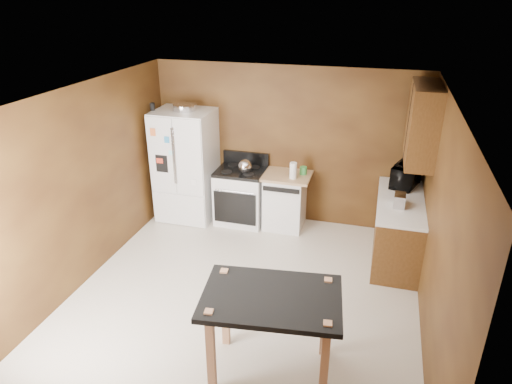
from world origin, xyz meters
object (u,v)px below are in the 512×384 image
at_px(toaster, 400,200).
at_px(gas_range, 241,195).
at_px(kettle, 245,166).
at_px(dishwasher, 285,200).
at_px(island, 271,308).
at_px(roasting_pan, 185,107).
at_px(microwave, 406,176).
at_px(paper_towel, 293,171).
at_px(green_canister, 303,170).
at_px(refrigerator, 186,166).
at_px(pen_cup, 152,107).

height_order(toaster, gas_range, gas_range).
xyz_separation_m(kettle, dishwasher, (0.62, 0.12, -0.55)).
height_order(kettle, island, kettle).
bearing_deg(toaster, roasting_pan, 171.35).
bearing_deg(microwave, dishwasher, 110.45).
distance_m(roasting_pan, paper_towel, 1.94).
xyz_separation_m(microwave, dishwasher, (-1.76, -0.03, -0.60)).
bearing_deg(roasting_pan, microwave, 1.13).
xyz_separation_m(paper_towel, green_canister, (0.12, 0.21, -0.07)).
xyz_separation_m(gas_range, dishwasher, (0.72, 0.02, -0.01)).
bearing_deg(gas_range, green_canister, 6.56).
distance_m(kettle, dishwasher, 0.84).
bearing_deg(toaster, dishwasher, 160.06).
xyz_separation_m(green_canister, refrigerator, (-1.89, -0.17, -0.05)).
xyz_separation_m(green_canister, island, (0.27, -3.12, -0.17)).
height_order(paper_towel, refrigerator, refrigerator).
bearing_deg(dishwasher, pen_cup, -175.07).
xyz_separation_m(pen_cup, toaster, (3.76, -0.53, -0.87)).
bearing_deg(island, refrigerator, 126.20).
xyz_separation_m(roasting_pan, green_canister, (1.86, 0.13, -0.89)).
height_order(pen_cup, gas_range, pen_cup).
xyz_separation_m(green_canister, microwave, (1.51, -0.06, 0.10)).
bearing_deg(dishwasher, microwave, 0.93).
bearing_deg(paper_towel, refrigerator, 178.89).
bearing_deg(refrigerator, gas_range, 3.81).
distance_m(roasting_pan, gas_range, 1.64).
distance_m(microwave, dishwasher, 1.86).
height_order(microwave, gas_range, microwave).
distance_m(gas_range, dishwasher, 0.72).
bearing_deg(paper_towel, roasting_pan, 177.34).
xyz_separation_m(roasting_pan, refrigerator, (-0.02, -0.05, -0.95)).
relative_size(roasting_pan, gas_range, 0.33).
distance_m(roasting_pan, refrigerator, 0.95).
bearing_deg(dishwasher, island, -80.10).
bearing_deg(island, roasting_pan, 125.48).
distance_m(roasting_pan, kettle, 1.30).
bearing_deg(gas_range, toaster, -15.83).
xyz_separation_m(kettle, microwave, (2.38, 0.15, 0.05)).
distance_m(paper_towel, refrigerator, 1.77).
xyz_separation_m(green_canister, gas_range, (-0.98, -0.11, -0.49)).
distance_m(toaster, microwave, 0.74).
distance_m(paper_towel, green_canister, 0.25).
distance_m(refrigerator, island, 3.66).
xyz_separation_m(roasting_pan, microwave, (3.37, 0.07, -0.79)).
relative_size(pen_cup, island, 0.08).
xyz_separation_m(paper_towel, microwave, (1.62, 0.15, 0.04)).
bearing_deg(kettle, roasting_pan, 175.22).
bearing_deg(roasting_pan, paper_towel, -2.66).
bearing_deg(dishwasher, kettle, -169.00).
relative_size(pen_cup, microwave, 0.21).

